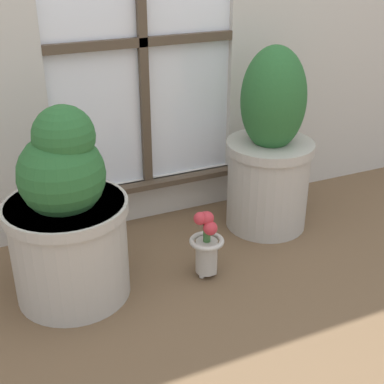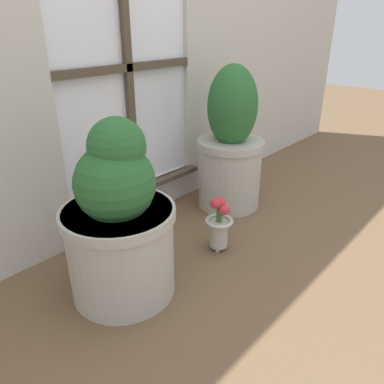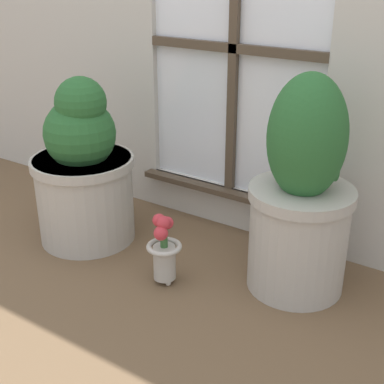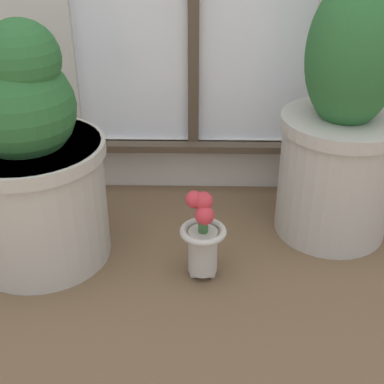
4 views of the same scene
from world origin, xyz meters
name	(u,v)px [view 2 (image 2 of 4)]	position (x,y,z in m)	size (l,w,h in m)	color
ground_plane	(241,265)	(0.00, 0.00, 0.00)	(10.00, 10.00, 0.00)	brown
potted_plant_left	(119,224)	(-0.43, 0.25, 0.29)	(0.41, 0.41, 0.68)	#B7B2A8
potted_plant_right	(231,148)	(0.44, 0.40, 0.34)	(0.36, 0.36, 0.77)	#B7B2A8
flower_vase	(219,223)	(0.03, 0.15, 0.14)	(0.13, 0.13, 0.27)	#BCB7AD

